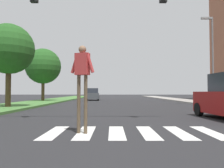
# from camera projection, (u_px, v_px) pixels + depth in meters

# --- Properties ---
(ground_plane) EXTENTS (140.00, 140.00, 0.00)m
(ground_plane) POSITION_uv_depth(u_px,v_px,m) (116.00, 101.00, 27.95)
(ground_plane) COLOR #262628
(crosswalk) EXTENTS (4.95, 2.20, 0.01)m
(crosswalk) POSITION_uv_depth(u_px,v_px,m) (131.00, 132.00, 6.45)
(crosswalk) COLOR silver
(crosswalk) RESTS_ON ground_plane
(median_strip) EXTENTS (4.20, 64.00, 0.15)m
(median_strip) POSITION_uv_depth(u_px,v_px,m) (45.00, 101.00, 25.92)
(median_strip) COLOR #477A38
(median_strip) RESTS_ON ground_plane
(tree_mid) EXTENTS (3.47, 3.47, 5.74)m
(tree_mid) POSITION_uv_depth(u_px,v_px,m) (8.00, 49.00, 15.50)
(tree_mid) COLOR #4C3823
(tree_mid) RESTS_ON median_strip
(tree_far) EXTENTS (4.16, 4.16, 6.14)m
(tree_far) POSITION_uv_depth(u_px,v_px,m) (42.00, 66.00, 26.43)
(tree_far) COLOR #4C3823
(tree_far) RESTS_ON median_strip
(sidewalk_right) EXTENTS (3.00, 64.00, 0.15)m
(sidewalk_right) POSITION_uv_depth(u_px,v_px,m) (190.00, 101.00, 25.99)
(sidewalk_right) COLOR #9E9991
(sidewalk_right) RESTS_ON ground_plane
(traffic_light_gantry) EXTENTS (9.34, 0.30, 6.00)m
(traffic_light_gantry) POSITION_uv_depth(u_px,v_px,m) (33.00, 10.00, 8.79)
(traffic_light_gantry) COLOR gold
(traffic_light_gantry) RESTS_ON median_strip
(street_lamp_right) EXTENTS (1.02, 0.24, 7.50)m
(street_lamp_right) POSITION_uv_depth(u_px,v_px,m) (211.00, 52.00, 19.31)
(street_lamp_right) COLOR slate
(street_lamp_right) RESTS_ON sidewalk_right
(pedestrian_performer) EXTENTS (0.73, 0.36, 2.49)m
(pedestrian_performer) POSITION_uv_depth(u_px,v_px,m) (81.00, 75.00, 6.36)
(pedestrian_performer) COLOR brown
(pedestrian_performer) RESTS_ON ground_plane
(sedan_midblock) EXTENTS (2.10, 4.48, 1.68)m
(sedan_midblock) POSITION_uv_depth(u_px,v_px,m) (92.00, 95.00, 31.57)
(sedan_midblock) COLOR #474C51
(sedan_midblock) RESTS_ON ground_plane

